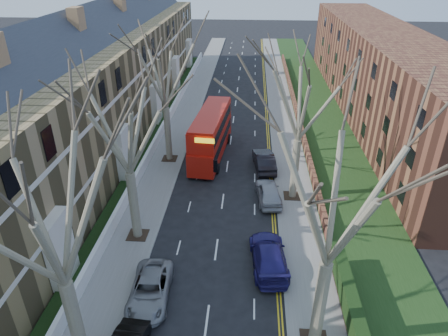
# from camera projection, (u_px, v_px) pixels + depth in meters

# --- Properties ---
(pavement_left) EXTENTS (3.00, 102.00, 0.12)m
(pavement_left) POSITION_uv_depth(u_px,v_px,m) (184.00, 118.00, 48.61)
(pavement_left) COLOR slate
(pavement_left) RESTS_ON ground
(pavement_right) EXTENTS (3.00, 102.00, 0.12)m
(pavement_right) POSITION_uv_depth(u_px,v_px,m) (283.00, 120.00, 47.88)
(pavement_right) COLOR slate
(pavement_right) RESTS_ON ground
(terrace_left) EXTENTS (9.70, 78.00, 13.60)m
(terrace_left) POSITION_uv_depth(u_px,v_px,m) (93.00, 94.00, 39.46)
(terrace_left) COLOR olive
(terrace_left) RESTS_ON ground
(flats_right) EXTENTS (13.97, 54.00, 10.00)m
(flats_right) POSITION_uv_depth(u_px,v_px,m) (379.00, 73.00, 48.34)
(flats_right) COLOR brown
(flats_right) RESTS_ON ground
(front_wall_left) EXTENTS (0.30, 78.00, 1.00)m
(front_wall_left) POSITION_uv_depth(u_px,v_px,m) (156.00, 141.00, 41.44)
(front_wall_left) COLOR white
(front_wall_left) RESTS_ON ground
(grass_verge_right) EXTENTS (6.00, 102.00, 0.06)m
(grass_verge_right) POSITION_uv_depth(u_px,v_px,m) (321.00, 121.00, 47.56)
(grass_verge_right) COLOR #1B3513
(grass_verge_right) RESTS_ON ground
(tree_left_mid) EXTENTS (10.50, 10.50, 14.71)m
(tree_left_mid) POSITION_uv_depth(u_px,v_px,m) (44.00, 201.00, 15.14)
(tree_left_mid) COLOR #726651
(tree_left_mid) RESTS_ON ground
(tree_left_far) EXTENTS (10.15, 10.15, 14.22)m
(tree_left_far) POSITION_uv_depth(u_px,v_px,m) (122.00, 115.00, 24.05)
(tree_left_far) COLOR #726651
(tree_left_far) RESTS_ON ground
(tree_left_dist) EXTENTS (10.50, 10.50, 14.71)m
(tree_left_dist) POSITION_uv_depth(u_px,v_px,m) (163.00, 61.00, 34.42)
(tree_left_dist) COLOR #726651
(tree_left_dist) RESTS_ON ground
(tree_right_mid) EXTENTS (10.50, 10.50, 14.71)m
(tree_right_mid) POSITION_uv_depth(u_px,v_px,m) (339.00, 185.00, 16.19)
(tree_right_mid) COLOR #726651
(tree_right_mid) RESTS_ON ground
(tree_right_far) EXTENTS (10.15, 10.15, 14.22)m
(tree_right_far) POSITION_uv_depth(u_px,v_px,m) (303.00, 89.00, 28.61)
(tree_right_far) COLOR #726651
(tree_right_far) RESTS_ON ground
(double_decker_bus) EXTENTS (3.40, 10.72, 4.43)m
(double_decker_bus) POSITION_uv_depth(u_px,v_px,m) (211.00, 136.00, 38.69)
(double_decker_bus) COLOR #AC150C
(double_decker_bus) RESTS_ON ground
(car_left_far) EXTENTS (2.48, 4.98, 1.36)m
(car_left_far) POSITION_uv_depth(u_px,v_px,m) (150.00, 290.00, 23.08)
(car_left_far) COLOR gray
(car_left_far) RESTS_ON ground
(car_right_near) EXTENTS (2.68, 5.55, 1.56)m
(car_right_near) POSITION_uv_depth(u_px,v_px,m) (269.00, 256.00, 25.50)
(car_right_near) COLOR navy
(car_right_near) RESTS_ON ground
(car_right_mid) EXTENTS (2.34, 4.68, 1.53)m
(car_right_mid) POSITION_uv_depth(u_px,v_px,m) (269.00, 192.00, 32.24)
(car_right_mid) COLOR #9899A0
(car_right_mid) RESTS_ON ground
(car_right_far) EXTENTS (2.29, 5.02, 1.60)m
(car_right_far) POSITION_uv_depth(u_px,v_px,m) (264.00, 160.00, 37.09)
(car_right_far) COLOR black
(car_right_far) RESTS_ON ground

